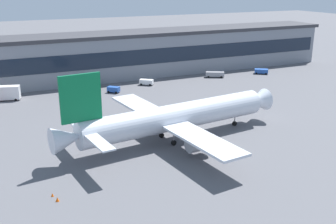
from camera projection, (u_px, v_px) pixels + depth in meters
ground_plane at (201, 133)px, 90.18m from camera, size 600.00×600.00×0.00m
terminal_building at (115, 55)px, 140.63m from camera, size 170.21×17.25×15.52m
airliner at (173, 118)px, 84.54m from camera, size 52.33×44.58×16.71m
pushback_tractor at (262, 71)px, 147.51m from camera, size 5.39×4.98×1.75m
crew_van at (92, 85)px, 125.60m from camera, size 5.64×4.14×2.55m
catering_truck at (6, 93)px, 114.20m from camera, size 7.63×4.43×4.15m
follow_me_car at (146, 82)px, 131.43m from camera, size 4.59×4.28×1.85m
baggage_tug at (113, 89)px, 122.45m from camera, size 4.01×3.90×1.85m
belt_loader at (214, 74)px, 141.99m from camera, size 6.58×4.80×1.95m
traffic_cone_0 at (52, 195)px, 63.51m from camera, size 0.45×0.45×0.56m
traffic_cone_1 at (57, 199)px, 62.08m from camera, size 0.57×0.57×0.72m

